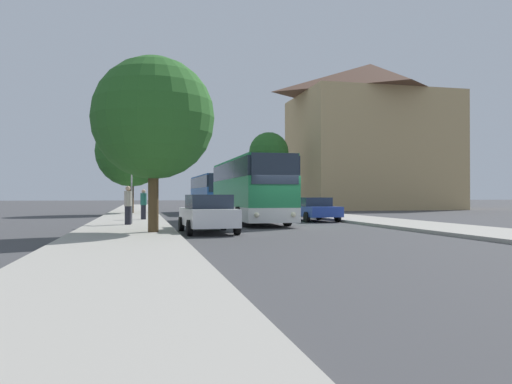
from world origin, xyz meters
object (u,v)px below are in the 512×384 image
at_px(bus_front, 249,190).
at_px(pedestrian_waiting_far, 143,204).
at_px(bus_stop_sign, 132,190).
at_px(parked_car_right_near, 313,209).
at_px(tree_left_near, 153,118).
at_px(pedestrian_waiting_near, 128,205).
at_px(tree_right_near, 269,152).
at_px(parked_car_left_curb, 208,213).
at_px(tree_left_far, 131,151).
at_px(bus_middle, 212,193).

distance_m(bus_front, pedestrian_waiting_far, 6.39).
relative_size(bus_stop_sign, pedestrian_waiting_far, 1.52).
distance_m(parked_car_right_near, tree_left_near, 14.01).
bearing_deg(pedestrian_waiting_near, bus_stop_sign, 27.65).
relative_size(pedestrian_waiting_near, tree_right_near, 0.23).
relative_size(parked_car_right_near, bus_stop_sign, 1.73).
bearing_deg(tree_left_near, parked_car_left_curb, 22.96).
relative_size(pedestrian_waiting_near, pedestrian_waiting_far, 1.05).
height_order(parked_car_right_near, pedestrian_waiting_near, pedestrian_waiting_near).
bearing_deg(pedestrian_waiting_near, tree_left_near, -128.78).
bearing_deg(tree_left_near, tree_right_near, 67.85).
bearing_deg(pedestrian_waiting_near, pedestrian_waiting_far, 31.55).
bearing_deg(pedestrian_waiting_near, bus_front, -26.03).
bearing_deg(tree_left_far, pedestrian_waiting_far, -85.68).
xyz_separation_m(tree_left_near, tree_left_far, (-1.20, 22.52, 0.66)).
bearing_deg(bus_stop_sign, parked_car_right_near, 17.15).
distance_m(bus_middle, parked_car_right_near, 15.49).
height_order(bus_front, parked_car_left_curb, bus_front).
height_order(parked_car_left_curb, tree_left_far, tree_left_far).
bearing_deg(bus_middle, tree_left_near, -104.10).
bearing_deg(parked_car_left_curb, pedestrian_waiting_near, 125.38).
xyz_separation_m(bus_middle, parked_car_left_curb, (-3.41, -23.24, -0.95)).
distance_m(pedestrian_waiting_near, tree_left_far, 17.75).
bearing_deg(bus_middle, parked_car_right_near, -75.45).
bearing_deg(bus_stop_sign, pedestrian_waiting_near, -102.08).
distance_m(parked_car_left_curb, pedestrian_waiting_far, 9.96).
distance_m(pedestrian_waiting_near, pedestrian_waiting_far, 5.38).
distance_m(bus_stop_sign, tree_right_near, 29.04).
bearing_deg(bus_stop_sign, tree_left_far, 91.02).
bearing_deg(parked_car_right_near, tree_right_near, -100.20).
bearing_deg(parked_car_right_near, pedestrian_waiting_near, 17.85).
height_order(parked_car_right_near, tree_right_near, tree_right_near).
relative_size(parked_car_left_curb, pedestrian_waiting_far, 2.50).
relative_size(bus_front, parked_car_left_curb, 2.56).
relative_size(parked_car_right_near, pedestrian_waiting_far, 2.62).
bearing_deg(bus_front, parked_car_right_near, 13.94).
xyz_separation_m(bus_front, parked_car_left_curb, (-3.35, -7.30, -1.07)).
bearing_deg(tree_left_near, bus_front, 55.89).
height_order(parked_car_left_curb, parked_car_right_near, parked_car_left_curb).
distance_m(bus_middle, tree_left_far, 7.84).
xyz_separation_m(pedestrian_waiting_far, tree_right_near, (13.03, 20.69, 5.08)).
height_order(tree_left_near, tree_left_far, tree_left_far).
height_order(pedestrian_waiting_far, tree_right_near, tree_right_near).
relative_size(parked_car_left_curb, pedestrian_waiting_near, 2.37).
xyz_separation_m(parked_car_right_near, bus_stop_sign, (-10.69, -3.30, 1.06)).
xyz_separation_m(tree_left_near, tree_right_near, (12.73, 31.27, 1.60)).
bearing_deg(pedestrian_waiting_far, parked_car_left_curb, -146.88).
height_order(bus_front, tree_left_far, tree_left_far).
distance_m(bus_middle, pedestrian_waiting_far, 14.88).
relative_size(bus_front, parked_car_right_near, 2.44).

